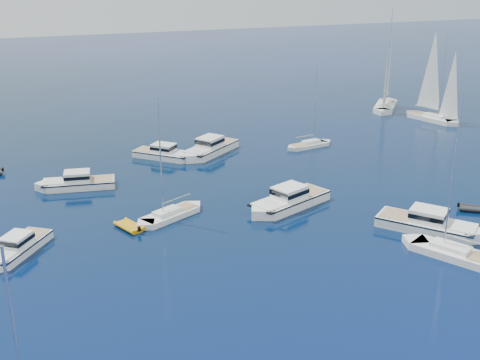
% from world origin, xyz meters
% --- Properties ---
extents(ground, '(400.00, 400.00, 0.00)m').
position_xyz_m(ground, '(0.00, 0.00, 0.00)').
color(ground, navy).
rests_on(ground, ground).
extents(motor_cruiser_right, '(9.14, 10.65, 2.84)m').
position_xyz_m(motor_cruiser_right, '(11.69, 11.96, 0.00)').
color(motor_cruiser_right, white).
rests_on(motor_cruiser_right, ground).
extents(motor_cruiser_left, '(7.23, 8.35, 2.23)m').
position_xyz_m(motor_cruiser_left, '(-24.71, 21.97, 0.00)').
color(motor_cruiser_left, white).
rests_on(motor_cruiser_left, ground).
extents(motor_cruiser_centre, '(11.46, 7.02, 2.88)m').
position_xyz_m(motor_cruiser_centre, '(2.00, 22.48, 0.00)').
color(motor_cruiser_centre, white).
rests_on(motor_cruiser_centre, ground).
extents(motor_cruiser_far_l, '(9.84, 4.61, 2.48)m').
position_xyz_m(motor_cruiser_far_l, '(-17.50, 36.85, 0.00)').
color(motor_cruiser_far_l, silver).
rests_on(motor_cruiser_far_l, ground).
extents(motor_cruiser_distant, '(10.90, 9.26, 2.90)m').
position_xyz_m(motor_cruiser_distant, '(0.84, 43.39, 0.00)').
color(motor_cruiser_distant, white).
rests_on(motor_cruiser_distant, ground).
extents(motor_cruiser_horizon, '(8.61, 8.69, 2.46)m').
position_xyz_m(motor_cruiser_horizon, '(-5.15, 43.70, 0.00)').
color(motor_cruiser_horizon, white).
rests_on(motor_cruiser_horizon, ground).
extents(sailboat_mid_r, '(6.97, 10.34, 15.04)m').
position_xyz_m(sailboat_mid_r, '(10.11, 6.78, 0.00)').
color(sailboat_mid_r, white).
rests_on(sailboat_mid_r, ground).
extents(sailboat_mid_l, '(8.89, 5.80, 12.87)m').
position_xyz_m(sailboat_mid_l, '(-10.12, 24.52, 0.00)').
color(sailboat_mid_l, white).
rests_on(sailboat_mid_l, ground).
extents(sailboat_centre, '(8.03, 3.23, 11.48)m').
position_xyz_m(sailboat_centre, '(14.77, 41.00, 0.00)').
color(sailboat_centre, silver).
rests_on(sailboat_centre, ground).
extents(sailboat_sails_r, '(5.39, 11.33, 16.13)m').
position_xyz_m(sailboat_sails_r, '(40.57, 46.66, 0.00)').
color(sailboat_sails_r, white).
rests_on(sailboat_sails_r, ground).
extents(sailboat_sails_far, '(10.60, 11.26, 18.06)m').
position_xyz_m(sailboat_sails_far, '(38.68, 56.75, 0.00)').
color(sailboat_sails_far, silver).
rests_on(sailboat_sails_far, ground).
extents(tender_yellow, '(2.95, 3.83, 0.95)m').
position_xyz_m(tender_yellow, '(-14.45, 23.49, 0.00)').
color(tender_yellow, orange).
rests_on(tender_yellow, ground).
extents(tender_grey_near, '(3.49, 3.22, 0.95)m').
position_xyz_m(tender_grey_near, '(19.18, 14.25, 0.00)').
color(tender_grey_near, black).
rests_on(tender_grey_near, ground).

